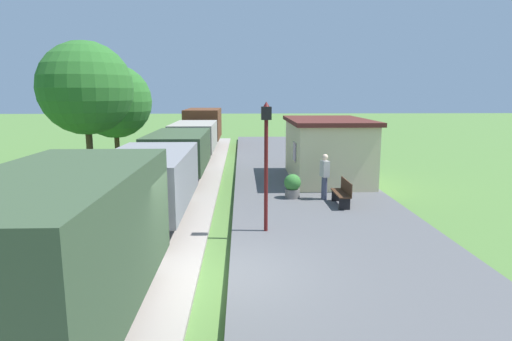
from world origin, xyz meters
TOP-DOWN VIEW (x-y plane):
  - ground_plane at (0.00, 0.00)m, footprint 160.00×160.00m
  - platform_slab at (3.20, 0.00)m, footprint 6.00×60.00m
  - track_ballast at (-2.40, 0.00)m, footprint 3.80×60.00m
  - rail_near at (-1.68, 0.00)m, footprint 0.07×60.00m
  - rail_far at (-3.12, 0.00)m, footprint 0.07×60.00m
  - freight_train at (-2.40, 10.83)m, footprint 2.50×32.60m
  - station_hut at (4.40, 10.46)m, footprint 3.50×5.80m
  - bench_near_hut at (4.07, 5.72)m, footprint 0.42×1.50m
  - bench_down_platform at (4.07, 15.01)m, footprint 0.42×1.50m
  - person_waiting at (3.58, 6.63)m, footprint 0.32×0.42m
  - potted_planter at (2.42, 6.88)m, footprint 0.64×0.64m
  - lamp_post_near at (1.19, 2.96)m, footprint 0.28×0.28m
  - tree_trackside_far at (-6.13, 9.89)m, footprint 3.97×3.97m
  - tree_field_left at (-6.65, 15.82)m, footprint 4.12×4.12m

SIDE VIEW (x-z plane):
  - ground_plane at x=0.00m, z-range 0.00..0.00m
  - track_ballast at x=-2.40m, z-range 0.00..0.12m
  - platform_slab at x=3.20m, z-range 0.00..0.25m
  - rail_near at x=-1.68m, z-range 0.12..0.26m
  - rail_far at x=-3.12m, z-range 0.12..0.26m
  - bench_near_hut at x=4.07m, z-range 0.27..1.18m
  - bench_down_platform at x=4.07m, z-range 0.27..1.18m
  - potted_planter at x=2.42m, z-range 0.26..1.18m
  - person_waiting at x=3.58m, z-range 0.33..2.04m
  - freight_train at x=-2.40m, z-range 0.17..2.89m
  - station_hut at x=4.40m, z-range 0.26..3.04m
  - lamp_post_near at x=1.19m, z-range 0.95..4.65m
  - tree_field_left at x=-6.65m, z-range 0.82..6.59m
  - tree_trackside_far at x=-6.13m, z-range 1.19..7.55m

